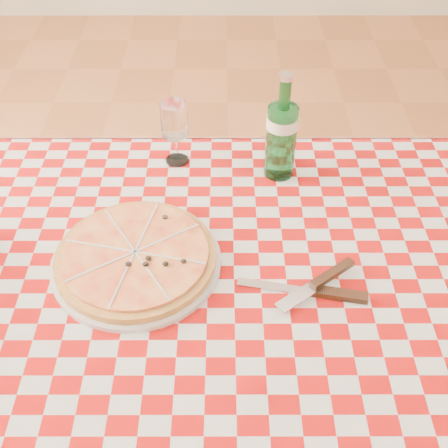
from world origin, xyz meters
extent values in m
plane|color=#A45D34|center=(0.00, 0.00, 0.00)|extent=(6.00, 6.00, 0.00)
cube|color=brown|center=(0.00, 0.00, 0.73)|extent=(1.20, 0.80, 0.04)
cylinder|color=brown|center=(-0.54, 0.34, 0.35)|extent=(0.06, 0.06, 0.71)
cylinder|color=brown|center=(0.54, 0.34, 0.35)|extent=(0.06, 0.06, 0.71)
cube|color=#A70B0A|center=(0.00, 0.00, 0.75)|extent=(1.30, 0.90, 0.01)
cylinder|color=brown|center=(0.58, 0.16, 0.19)|extent=(0.03, 0.03, 0.38)
cylinder|color=brown|center=(-0.62, 0.08, 0.20)|extent=(0.03, 0.03, 0.40)
camera|label=1|loc=(-0.02, -0.77, 1.60)|focal=45.00mm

